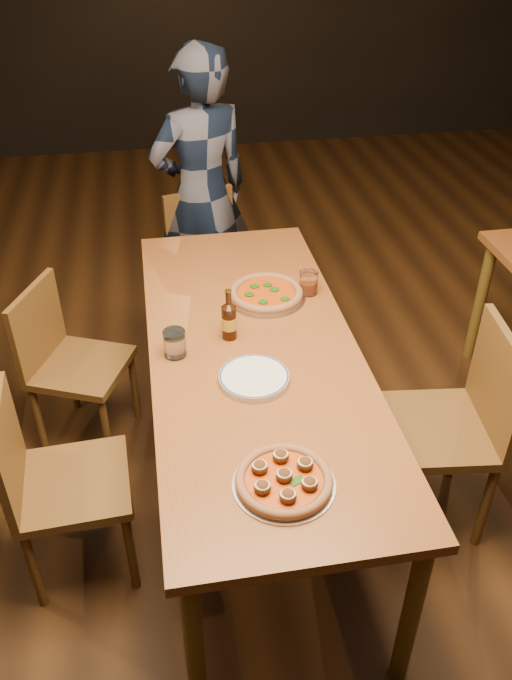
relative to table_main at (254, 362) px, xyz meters
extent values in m
plane|color=black|center=(0.00, 0.00, -0.68)|extent=(9.00, 9.00, 0.00)
cube|color=brown|center=(0.00, 0.00, 0.05)|extent=(0.80, 2.00, 0.04)
cylinder|color=brown|center=(-0.34, -0.94, -0.32)|extent=(0.06, 0.06, 0.71)
cylinder|color=brown|center=(-0.34, 0.94, -0.32)|extent=(0.06, 0.06, 0.71)
cylinder|color=brown|center=(0.34, -0.94, -0.32)|extent=(0.06, 0.06, 0.71)
cylinder|color=brown|center=(0.34, 0.94, -0.32)|extent=(0.06, 0.06, 0.71)
cylinder|color=brown|center=(1.36, 0.74, -0.32)|extent=(0.06, 0.06, 0.71)
cylinder|color=#B7B7BF|center=(-0.03, -0.70, 0.07)|extent=(0.31, 0.31, 0.01)
cylinder|color=#AA6446|center=(-0.03, -0.70, 0.09)|extent=(0.29, 0.29, 0.02)
torus|color=#AA6446|center=(-0.03, -0.70, 0.09)|extent=(0.29, 0.29, 0.03)
cylinder|color=#AA220A|center=(-0.03, -0.70, 0.10)|extent=(0.23, 0.23, 0.00)
cylinder|color=#B7B7BF|center=(0.11, 0.35, 0.08)|extent=(0.34, 0.34, 0.01)
cylinder|color=#AA6446|center=(0.11, 0.35, 0.09)|extent=(0.31, 0.31, 0.02)
torus|color=#AA6446|center=(0.11, 0.35, 0.10)|extent=(0.32, 0.32, 0.04)
cylinder|color=#AA220A|center=(0.11, 0.35, 0.10)|extent=(0.24, 0.24, 0.00)
cylinder|color=white|center=(-0.03, -0.20, 0.08)|extent=(0.25, 0.25, 0.02)
cylinder|color=black|center=(-0.08, 0.08, 0.14)|extent=(0.06, 0.06, 0.14)
cylinder|color=black|center=(-0.08, 0.08, 0.25)|extent=(0.02, 0.02, 0.07)
cylinder|color=gold|center=(-0.08, 0.08, 0.14)|extent=(0.06, 0.06, 0.05)
cylinder|color=white|center=(-0.30, 0.00, 0.12)|extent=(0.09, 0.09, 0.11)
cylinder|color=#8D350F|center=(0.30, 0.36, 0.12)|extent=(0.08, 0.08, 0.10)
imported|color=black|center=(-0.05, 1.41, 0.12)|extent=(0.67, 0.55, 1.59)
camera|label=1|loc=(-0.34, -2.03, 1.57)|focal=35.00mm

